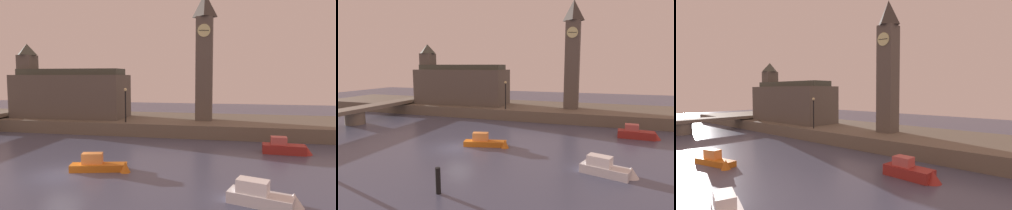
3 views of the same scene
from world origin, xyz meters
TOP-DOWN VIEW (x-y plane):
  - ground_plane at (0.00, 0.00)m, footprint 120.00×120.00m
  - far_embankment at (0.00, 20.00)m, footprint 70.00×12.00m
  - clock_tower at (8.38, 18.92)m, footprint 2.18×2.23m
  - parliament_hall at (-9.73, 18.59)m, footprint 14.86×5.71m
  - bridge_span at (-18.29, 5.25)m, footprint 2.77×29.22m
  - streetlamp at (-0.48, 15.14)m, footprint 0.36×0.36m
  - boat_dinghy_red at (16.62, 9.34)m, footprint 4.34×1.64m
  - boat_patrol_orange at (2.55, 1.39)m, footprint 4.71×2.01m

SIDE VIEW (x-z plane):
  - ground_plane at x=0.00m, z-range 0.00..0.00m
  - boat_patrol_orange at x=2.55m, z-range -0.36..1.15m
  - boat_dinghy_red at x=16.62m, z-range -0.24..1.27m
  - far_embankment at x=0.00m, z-range 0.00..1.50m
  - bridge_span at x=-18.29m, z-range 0.47..2.64m
  - streetlamp at x=-0.48m, z-range 1.99..6.01m
  - parliament_hall at x=-9.73m, z-range -0.22..9.57m
  - clock_tower at x=8.38m, z-range 1.75..17.15m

